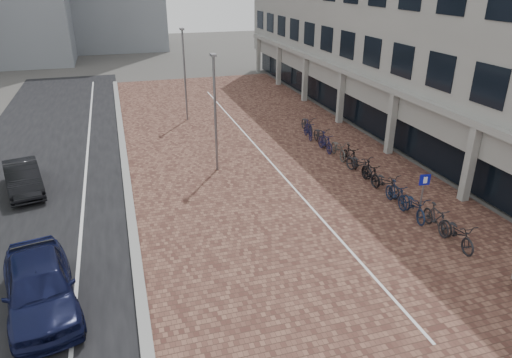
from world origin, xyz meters
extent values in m
plane|color=#474442|center=(0.00, 0.00, 0.00)|extent=(140.00, 140.00, 0.00)
cube|color=brown|center=(2.00, 12.00, 0.01)|extent=(14.50, 42.00, 0.04)
cube|color=black|center=(-9.00, 12.00, 0.01)|extent=(8.00, 50.00, 0.03)
cube|color=gray|center=(-5.10, 12.00, 0.07)|extent=(0.35, 42.00, 0.14)
cube|color=white|center=(-7.00, 12.00, 0.02)|extent=(0.12, 44.00, 0.00)
cube|color=white|center=(2.20, 12.00, 0.04)|extent=(0.10, 30.00, 0.00)
cube|color=black|center=(9.60, 16.00, 1.70)|extent=(0.15, 38.00, 3.20)
cube|color=#999994|center=(9.40, 16.00, 3.45)|extent=(1.60, 38.00, 0.30)
cube|color=#999994|center=(8.80, 4.00, 1.70)|extent=(0.35, 0.35, 3.40)
cube|color=#999994|center=(8.80, 10.00, 1.70)|extent=(0.35, 0.35, 3.40)
cube|color=#999994|center=(8.80, 16.00, 1.70)|extent=(0.35, 0.35, 3.40)
cube|color=#999994|center=(8.80, 22.00, 1.70)|extent=(0.35, 0.35, 3.40)
cube|color=#999994|center=(8.80, 28.00, 1.70)|extent=(0.35, 0.35, 3.40)
cube|color=#999994|center=(8.80, 34.00, 1.70)|extent=(0.35, 0.35, 3.40)
imported|color=black|center=(-7.85, 1.64, 0.80)|extent=(2.76, 4.97, 1.60)
imported|color=black|center=(-9.54, 10.56, 0.66)|extent=(2.25, 4.22, 1.32)
cylinder|color=slate|center=(5.78, 2.90, 0.94)|extent=(0.07, 0.07, 1.89)
cube|color=#0B1197|center=(5.78, 2.87, 1.85)|extent=(0.43, 0.08, 0.43)
cylinder|color=slate|center=(-0.68, 10.43, 2.83)|extent=(0.12, 0.12, 5.66)
cylinder|color=slate|center=(-0.70, 19.55, 2.94)|extent=(0.12, 0.12, 5.88)
imported|color=black|center=(6.05, 1.00, 0.52)|extent=(0.89, 2.03, 1.04)
imported|color=black|center=(5.99, 2.15, 0.53)|extent=(0.66, 1.79, 1.05)
imported|color=#15213C|center=(5.81, 3.30, 0.52)|extent=(0.99, 2.06, 1.04)
imported|color=#131E36|center=(5.73, 4.45, 0.53)|extent=(0.58, 1.77, 1.05)
imported|color=black|center=(5.90, 5.60, 0.52)|extent=(0.93, 2.04, 1.04)
imported|color=black|center=(5.81, 6.75, 0.53)|extent=(0.58, 1.77, 1.05)
imported|color=#222328|center=(5.86, 7.90, 0.52)|extent=(1.00, 2.06, 1.04)
imported|color=black|center=(5.97, 9.05, 0.53)|extent=(0.56, 1.76, 1.05)
imported|color=#4D4A46|center=(5.88, 10.20, 0.52)|extent=(0.86, 2.03, 1.04)
imported|color=#17163C|center=(5.64, 11.35, 0.53)|extent=(0.51, 1.75, 1.05)
imported|color=#232227|center=(5.87, 12.50, 0.52)|extent=(0.81, 2.01, 1.04)
imported|color=#16153B|center=(5.59, 13.65, 0.53)|extent=(0.72, 1.80, 1.05)
imported|color=#222228|center=(6.01, 14.80, 0.52)|extent=(0.81, 2.01, 1.04)
camera|label=1|loc=(-5.07, -10.58, 9.01)|focal=32.39mm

